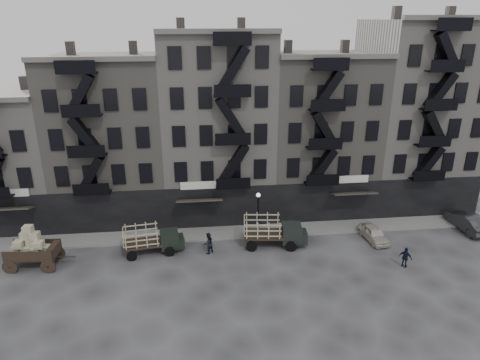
{
  "coord_description": "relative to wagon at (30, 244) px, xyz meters",
  "views": [
    {
      "loc": [
        -2.24,
        -30.44,
        18.27
      ],
      "look_at": [
        1.59,
        4.0,
        4.99
      ],
      "focal_mm": 32.0,
      "sensor_mm": 36.0,
      "label": 1
    }
  ],
  "objects": [
    {
      "name": "wagon",
      "position": [
        0.0,
        0.0,
        0.0
      ],
      "size": [
        4.16,
        2.48,
        3.38
      ],
      "rotation": [
        0.0,
        0.0,
        -0.08
      ],
      "color": "black",
      "rests_on": "ground"
    },
    {
      "name": "ground",
      "position": [
        15.09,
        0.01,
        -1.93
      ],
      "size": [
        140.0,
        140.0,
        0.0
      ],
      "primitive_type": "plane",
      "color": "#38383A",
      "rests_on": "ground"
    },
    {
      "name": "car_east",
      "position": [
        28.09,
        1.13,
        -1.31
      ],
      "size": [
        1.87,
        3.8,
        1.25
      ],
      "primitive_type": "imported",
      "rotation": [
        0.0,
        0.0,
        0.11
      ],
      "color": "#BEB6AA",
      "rests_on": "ground"
    },
    {
      "name": "building_east",
      "position": [
        35.09,
        9.83,
        7.07
      ],
      "size": [
        10.0,
        11.35,
        19.2
      ],
      "color": "#9B968E",
      "rests_on": "ground"
    },
    {
      "name": "lamp_post",
      "position": [
        18.09,
        2.61,
        0.85
      ],
      "size": [
        0.36,
        0.36,
        4.28
      ],
      "color": "black",
      "rests_on": "ground"
    },
    {
      "name": "stake_truck_east",
      "position": [
        19.18,
        1.15,
        -0.42
      ],
      "size": [
        5.46,
        2.69,
        2.65
      ],
      "rotation": [
        0.0,
        0.0,
        -0.12
      ],
      "color": "black",
      "rests_on": "ground"
    },
    {
      "name": "building_center",
      "position": [
        15.09,
        9.83,
        6.57
      ],
      "size": [
        10.0,
        11.35,
        18.2
      ],
      "color": "#9B968E",
      "rests_on": "ground"
    },
    {
      "name": "car_far",
      "position": [
        37.33,
        2.05,
        -1.14
      ],
      "size": [
        1.91,
        4.89,
        1.59
      ],
      "primitive_type": "imported",
      "rotation": [
        0.0,
        0.0,
        3.19
      ],
      "color": "#252527",
      "rests_on": "ground"
    },
    {
      "name": "pedestrian_mid",
      "position": [
        13.66,
        0.47,
        -1.01
      ],
      "size": [
        1.14,
        1.1,
        1.84
      ],
      "primitive_type": "imported",
      "rotation": [
        0.0,
        0.0,
        3.81
      ],
      "color": "black",
      "rests_on": "ground"
    },
    {
      "name": "building_mideast",
      "position": [
        25.09,
        9.83,
        5.57
      ],
      "size": [
        10.0,
        11.35,
        16.2
      ],
      "color": "slate",
      "rests_on": "ground"
    },
    {
      "name": "policeman",
      "position": [
        28.76,
        -3.3,
        -1.09
      ],
      "size": [
        0.99,
        0.98,
        1.68
      ],
      "primitive_type": "imported",
      "rotation": [
        0.0,
        0.0,
        2.36
      ],
      "color": "black",
      "rests_on": "ground"
    },
    {
      "name": "sidewalk",
      "position": [
        15.09,
        3.76,
        -1.86
      ],
      "size": [
        55.0,
        2.5,
        0.15
      ],
      "primitive_type": "cube",
      "color": "slate",
      "rests_on": "ground"
    },
    {
      "name": "building_midwest",
      "position": [
        5.09,
        9.83,
        5.57
      ],
      "size": [
        10.0,
        11.35,
        16.2
      ],
      "color": "slate",
      "rests_on": "ground"
    },
    {
      "name": "building_west",
      "position": [
        -4.91,
        9.83,
        4.07
      ],
      "size": [
        10.0,
        11.35,
        13.2
      ],
      "color": "#9B968E",
      "rests_on": "ground"
    },
    {
      "name": "stake_truck_west",
      "position": [
        9.09,
        1.07,
        -0.56
      ],
      "size": [
        4.99,
        2.51,
        2.41
      ],
      "rotation": [
        0.0,
        0.0,
        0.13
      ],
      "color": "black",
      "rests_on": "ground"
    }
  ]
}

